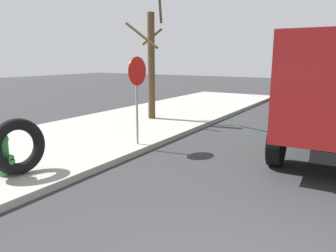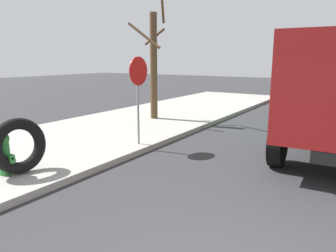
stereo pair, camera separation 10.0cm
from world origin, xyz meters
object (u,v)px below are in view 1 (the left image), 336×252
fire_hydrant (3,153)px  stop_sign (137,84)px  loose_tire (18,146)px  bare_tree (151,63)px  dump_truck_red (312,74)px

fire_hydrant → stop_sign: size_ratio=0.37×
fire_hydrant → loose_tire: 0.31m
fire_hydrant → bare_tree: bare_tree is taller
dump_truck_red → bare_tree: size_ratio=1.47×
loose_tire → dump_truck_red: dump_truck_red is taller
dump_truck_red → bare_tree: bearing=153.9°
stop_sign → bare_tree: (3.40, 1.89, 0.51)m
dump_truck_red → stop_sign: bearing=168.3°
stop_sign → dump_truck_red: 12.83m
fire_hydrant → stop_sign: bearing=-14.1°
bare_tree → loose_tire: bearing=-169.3°
fire_hydrant → dump_truck_red: 16.31m
stop_sign → bare_tree: 3.93m
bare_tree → fire_hydrant: bearing=-171.2°
fire_hydrant → bare_tree: bearing=8.8°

